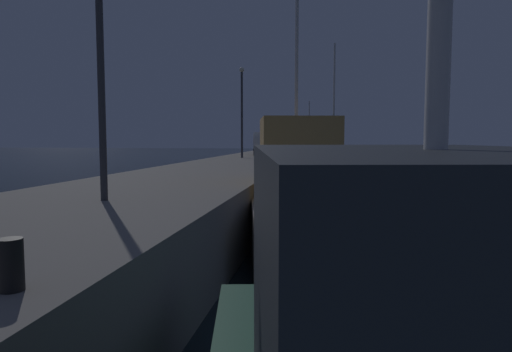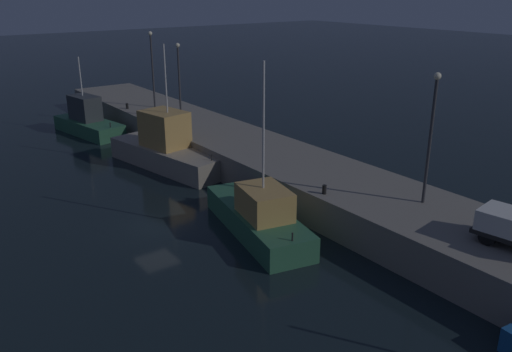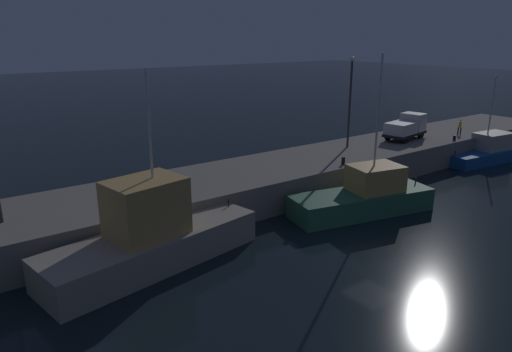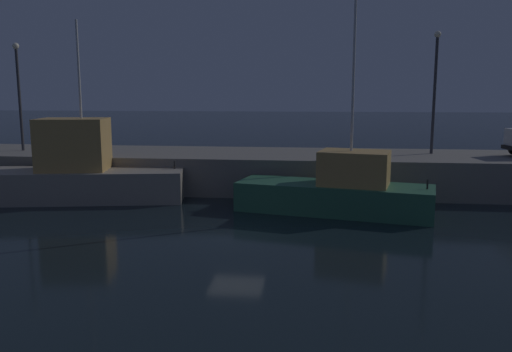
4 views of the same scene
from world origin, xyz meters
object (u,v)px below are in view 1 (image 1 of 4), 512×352
(fishing_boat_orange, at_px, (297,200))
(dinghy_orange_near, at_px, (382,175))
(bollard_central, at_px, (11,265))
(dockworker, at_px, (286,146))
(bollard_west, at_px, (281,157))
(rowboat_white_mid, at_px, (434,179))
(fishing_boat_white, at_px, (309,165))
(bollard_east, at_px, (296,152))
(lamp_post_east, at_px, (100,41))
(utility_truck, at_px, (263,144))
(lamp_post_central, at_px, (242,105))
(fishing_boat_blue, at_px, (331,178))

(fishing_boat_orange, distance_m, dinghy_orange_near, 33.56)
(bollard_central, bearing_deg, dockworker, 1.29)
(fishing_boat_orange, height_order, bollard_west, fishing_boat_orange)
(rowboat_white_mid, bearing_deg, fishing_boat_orange, 157.44)
(bollard_central, bearing_deg, fishing_boat_white, -1.75)
(dinghy_orange_near, bearing_deg, bollard_east, 89.57)
(dockworker, relative_size, bollard_west, 2.53)
(lamp_post_east, relative_size, utility_truck, 1.42)
(fishing_boat_orange, bearing_deg, fishing_boat_white, 1.34)
(dinghy_orange_near, bearing_deg, bollard_west, 147.63)
(utility_truck, relative_size, bollard_east, 10.93)
(lamp_post_east, bearing_deg, dockworker, -2.06)
(rowboat_white_mid, height_order, bollard_east, bollard_east)
(lamp_post_east, xyz_separation_m, bollard_east, (39.32, -2.82, -4.18))
(lamp_post_central, xyz_separation_m, bollard_east, (10.63, -4.15, -4.48))
(lamp_post_central, bearing_deg, dockworker, -11.88)
(fishing_boat_white, xyz_separation_m, dinghy_orange_near, (-3.82, -8.16, -0.80))
(rowboat_white_mid, relative_size, utility_truck, 0.71)
(bollard_west, bearing_deg, dinghy_orange_near, -32.37)
(lamp_post_east, distance_m, utility_truck, 36.03)
(rowboat_white_mid, height_order, utility_truck, utility_truck)
(dockworker, height_order, bollard_central, dockworker)
(lamp_post_central, bearing_deg, fishing_boat_white, -21.00)
(fishing_boat_orange, distance_m, rowboat_white_mid, 30.53)
(fishing_boat_blue, xyz_separation_m, utility_truck, (13.74, 6.98, 2.40))
(utility_truck, bearing_deg, fishing_boat_blue, -153.07)
(fishing_boat_white, xyz_separation_m, lamp_post_central, (-14.38, 5.52, 6.12))
(lamp_post_east, xyz_separation_m, bollard_west, (23.97, -2.66, -4.12))
(rowboat_white_mid, distance_m, utility_truck, 17.48)
(rowboat_white_mid, bearing_deg, dockworker, 63.49)
(fishing_boat_white, distance_m, bollard_west, 19.23)
(lamp_post_central, xyz_separation_m, dockworker, (13.59, -2.86, -3.84))
(utility_truck, bearing_deg, lamp_post_east, -179.42)
(lamp_post_central, distance_m, bollard_central, 36.57)
(fishing_boat_blue, distance_m, utility_truck, 15.59)
(bollard_west, bearing_deg, fishing_boat_white, -4.56)
(lamp_post_east, bearing_deg, dinghy_orange_near, -17.46)
(fishing_boat_orange, distance_m, dockworker, 35.96)
(fishing_boat_blue, height_order, lamp_post_east, fishing_boat_blue)
(fishing_boat_orange, height_order, bollard_central, fishing_boat_orange)
(fishing_boat_white, bearing_deg, utility_truck, 147.66)
(fishing_boat_blue, distance_m, rowboat_white_mid, 16.15)
(dinghy_orange_near, relative_size, bollard_central, 5.96)
(fishing_boat_white, xyz_separation_m, lamp_post_east, (-43.07, 4.18, 5.82))
(dockworker, xyz_separation_m, bollard_west, (-18.30, -1.14, -0.57))
(bollard_central, bearing_deg, utility_truck, 3.98)
(lamp_post_central, height_order, dockworker, lamp_post_central)
(fishing_boat_blue, height_order, bollard_west, fishing_boat_blue)
(rowboat_white_mid, bearing_deg, lamp_post_east, 154.25)
(dinghy_orange_near, bearing_deg, fishing_boat_blue, 161.47)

